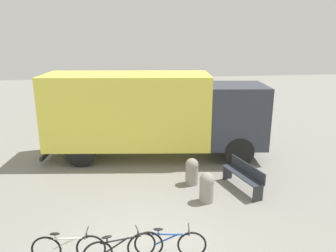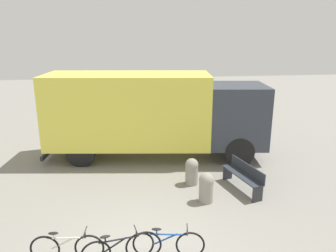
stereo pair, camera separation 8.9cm
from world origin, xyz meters
name	(u,v)px [view 1 (the left image)]	position (x,y,z in m)	size (l,w,h in m)	color
delivery_truck	(152,112)	(0.84, 6.24, 1.85)	(8.69, 3.21, 3.32)	#EAE04C
park_bench	(244,175)	(3.45, 3.00, 0.50)	(0.82, 1.81, 0.86)	#282D38
bicycle_near	(68,248)	(-1.53, 0.19, 0.35)	(1.60, 0.44, 0.73)	black
bicycle_middle	(120,249)	(-0.43, -0.01, 0.35)	(1.58, 0.46, 0.73)	black
bicycle_far	(170,244)	(0.67, 0.04, 0.35)	(1.59, 0.44, 0.73)	black
bollard_near_bench	(207,186)	(2.09, 2.38, 0.49)	(0.44, 0.44, 0.91)	gray
bollard_far_bench	(192,170)	(1.90, 3.59, 0.48)	(0.43, 0.43, 0.89)	gray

